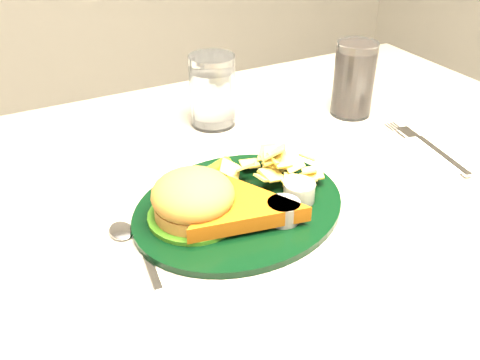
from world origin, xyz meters
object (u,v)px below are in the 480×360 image
object	(u,v)px
dinner_plate	(239,189)
cola_glass	(354,79)
water_glass	(213,91)
fork_napkin	(438,152)

from	to	relation	value
dinner_plate	cola_glass	xyz separation A→B (m)	(0.31, 0.17, 0.03)
dinner_plate	water_glass	size ratio (longest dim) A/B	2.43
water_glass	cola_glass	world-z (taller)	cola_glass
cola_glass	fork_napkin	bearing A→B (deg)	-82.50
dinner_plate	cola_glass	size ratio (longest dim) A/B	2.25
dinner_plate	water_glass	world-z (taller)	water_glass
water_glass	fork_napkin	distance (m)	0.36
cola_glass	fork_napkin	xyz separation A→B (m)	(0.02, -0.18, -0.06)
dinner_plate	water_glass	distance (m)	0.26
dinner_plate	fork_napkin	distance (m)	0.33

